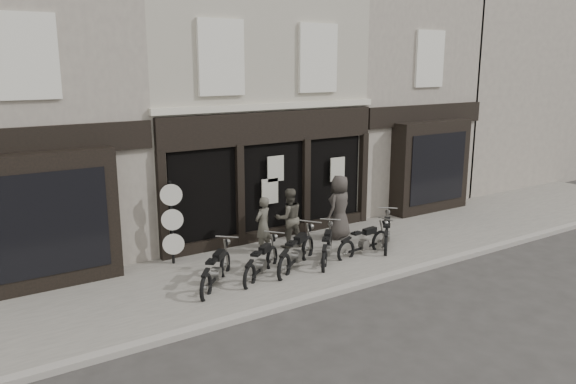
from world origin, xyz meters
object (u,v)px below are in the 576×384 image
motorcycle_3 (327,249)px  man_right (339,207)px  motorcycle_4 (364,244)px  man_left (263,225)px  man_centre (289,218)px  motorcycle_1 (262,265)px  motorcycle_2 (297,255)px  motorcycle_5 (386,235)px  advert_sign_post (172,226)px  motorcycle_0 (216,273)px

motorcycle_3 → man_right: man_right is taller
motorcycle_4 → man_right: man_right is taller
man_left → man_centre: (0.87, 0.03, 0.06)m
motorcycle_1 → man_centre: size_ratio=1.04×
motorcycle_1 → motorcycle_2: 1.06m
motorcycle_1 → motorcycle_2: size_ratio=0.88×
motorcycle_1 → man_right: 3.82m
motorcycle_4 → man_left: bearing=138.5°
man_left → motorcycle_3: bearing=106.4°
motorcycle_5 → motorcycle_1: bearing=135.2°
motorcycle_1 → man_left: man_left is taller
motorcycle_5 → motorcycle_3: bearing=135.6°
motorcycle_2 → advert_sign_post: bearing=109.1°
motorcycle_5 → man_right: man_right is taller
motorcycle_2 → man_right: (2.45, 1.33, 0.64)m
man_centre → man_right: bearing=-174.4°
man_right → motorcycle_0: bearing=-4.2°
motorcycle_4 → man_centre: size_ratio=1.18×
motorcycle_0 → motorcycle_4: 4.42m
motorcycle_4 → man_centre: (-1.43, 1.60, 0.59)m
motorcycle_3 → motorcycle_4: bearing=-54.3°
advert_sign_post → man_centre: bearing=13.4°
motorcycle_3 → motorcycle_4: size_ratio=0.84×
motorcycle_0 → motorcycle_4: (4.42, -0.20, -0.03)m
motorcycle_2 → man_left: (-0.14, 1.44, 0.47)m
man_left → advert_sign_post: advert_sign_post is taller
motorcycle_2 → man_left: 1.53m
man_centre → man_right: man_right is taller
man_right → motorcycle_1: bearing=1.7°
motorcycle_0 → motorcycle_2: 2.26m
motorcycle_0 → motorcycle_3: (3.25, -0.06, -0.01)m
motorcycle_1 → man_centre: 2.39m
motorcycle_3 → man_left: size_ratio=1.08×
motorcycle_2 → motorcycle_5: motorcycle_2 is taller
man_centre → advert_sign_post: advert_sign_post is taller
motorcycle_5 → man_centre: bearing=104.3°
motorcycle_0 → man_centre: 3.35m
motorcycle_0 → motorcycle_5: (5.44, -0.00, -0.01)m
motorcycle_0 → motorcycle_1: size_ratio=0.97×
advert_sign_post → man_left: bearing=9.8°
motorcycle_1 → man_centre: man_centre is taller
advert_sign_post → motorcycle_3: bearing=-6.9°
motorcycle_0 → motorcycle_1: bearing=-49.8°
man_left → motorcycle_2: bearing=74.0°
advert_sign_post → motorcycle_5: bearing=3.7°
motorcycle_5 → man_left: bearing=111.6°
motorcycle_5 → man_centre: (-2.45, 1.41, 0.57)m
motorcycle_5 → advert_sign_post: size_ratio=0.72×
motorcycle_0 → motorcycle_1: motorcycle_0 is taller
motorcycle_0 → man_left: man_left is taller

